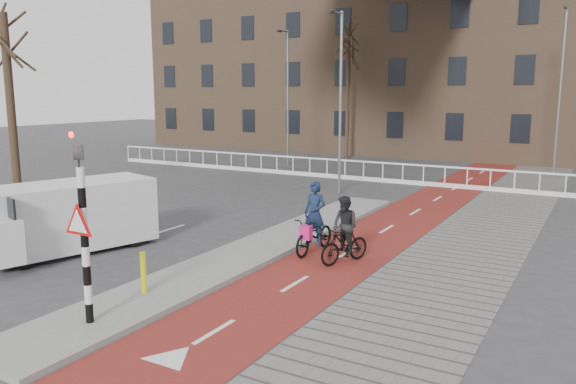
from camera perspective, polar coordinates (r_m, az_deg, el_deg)
The scene contains 16 objects.
ground at distance 12.19m, azimuth -10.30°, elevation -10.73°, with size 120.00×120.00×0.00m, color #38383A.
bike_lane at distance 20.04m, azimuth 11.95°, elevation -2.52°, with size 2.50×60.00×0.01m, color maroon.
sidewalk at distance 19.39m, azimuth 19.85°, elevation -3.33°, with size 3.00×60.00×0.01m, color slate.
curb_island at distance 15.63m, azimuth -2.78°, elevation -5.67°, with size 1.80×16.00×0.12m, color gray.
traffic_signal at distance 10.67m, azimuth -20.13°, elevation -3.03°, with size 0.80×0.80×3.68m.
bollard at distance 12.31m, azimuth -14.48°, elevation -7.92°, with size 0.12×0.12×0.88m, color #F6F30D.
cyclist_near at distance 15.18m, azimuth 2.72°, elevation -3.79°, with size 0.72×1.89×1.95m.
cyclist_far at distance 14.30m, azimuth 5.78°, elevation -4.44°, with size 1.03×1.62×1.72m.
van at distance 16.37m, azimuth -21.37°, elevation -2.25°, with size 2.96×4.74×1.90m.
railing at distance 28.78m, azimuth 3.99°, elevation 2.07°, with size 28.00×0.10×0.99m.
townhouse_row at distance 42.12m, azimuth 15.96°, elevation 14.48°, with size 46.00×10.00×15.90m.
tree_left at distance 24.49m, azimuth -26.32°, elevation 7.51°, with size 0.32×0.32×7.29m, color #2F2215.
tree_mid at distance 37.15m, azimuth 6.07°, elevation 10.05°, with size 0.23×0.23×8.65m, color #2F2215.
streetlight_near at distance 24.10m, azimuth 5.35°, elevation 8.85°, with size 0.12×0.12×7.60m, color slate.
streetlight_left at distance 33.83m, azimuth -0.02°, elevation 9.47°, with size 0.12×0.12×7.89m, color slate.
streetlight_right at distance 31.67m, azimuth 25.90°, elevation 8.94°, with size 0.12×0.12×8.45m, color slate.
Camera 1 is at (7.44, -8.65, 4.29)m, focal length 35.00 mm.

